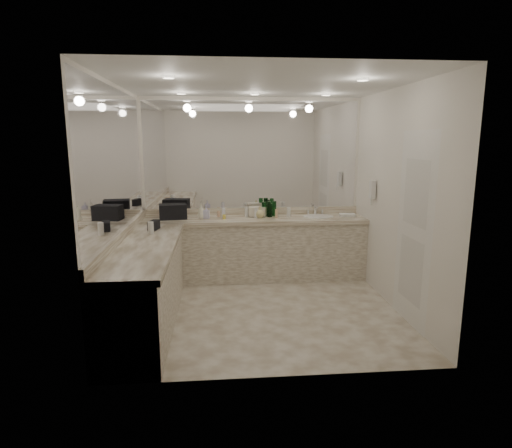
{
  "coord_description": "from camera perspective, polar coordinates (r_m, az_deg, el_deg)",
  "views": [
    {
      "loc": [
        -0.5,
        -4.82,
        2.0
      ],
      "look_at": [
        -0.03,
        0.4,
        0.97
      ],
      "focal_mm": 30.0,
      "sensor_mm": 36.0,
      "label": 1
    }
  ],
  "objects": [
    {
      "name": "amenity_bottle_0",
      "position": [
        6.27,
        2.73,
        1.43
      ],
      "size": [
        0.04,
        0.04,
        0.08
      ],
      "primitive_type": "cylinder",
      "color": "silver",
      "rests_on": "vanity_back_top"
    },
    {
      "name": "door",
      "position": [
        4.89,
        20.27,
        -0.74
      ],
      "size": [
        0.02,
        0.82,
        2.1
      ],
      "primitive_type": "cube",
      "color": "white",
      "rests_on": "wall_right"
    },
    {
      "name": "mirror_left",
      "position": [
        4.95,
        -18.0,
        8.02
      ],
      "size": [
        0.01,
        2.92,
        1.55
      ],
      "primitive_type": "cube",
      "color": "white",
      "rests_on": "wall_left"
    },
    {
      "name": "amenity_bottle_7",
      "position": [
        6.21,
        4.38,
        1.59
      ],
      "size": [
        0.05,
        0.05,
        0.14
      ],
      "primitive_type": "cylinder",
      "color": "white",
      "rests_on": "vanity_back_top"
    },
    {
      "name": "vanity_back_base",
      "position": [
        6.24,
        -0.35,
        -3.49
      ],
      "size": [
        3.2,
        0.6,
        0.84
      ],
      "primitive_type": "cube",
      "color": "silver",
      "rests_on": "floor"
    },
    {
      "name": "backsplash_left",
      "position": [
        5.05,
        -17.35,
        -1.35
      ],
      "size": [
        0.04,
        3.0,
        0.1
      ],
      "primitive_type": "cube",
      "color": "silver",
      "rests_on": "vanity_left_top"
    },
    {
      "name": "vanity_left_base",
      "position": [
        4.85,
        -14.47,
        -8.2
      ],
      "size": [
        0.6,
        2.4,
        0.84
      ],
      "primitive_type": "cube",
      "color": "silver",
      "rests_on": "floor"
    },
    {
      "name": "sink",
      "position": [
        6.29,
        8.31,
        0.93
      ],
      "size": [
        0.44,
        0.44,
        0.03
      ],
      "primitive_type": "cylinder",
      "color": "white",
      "rests_on": "vanity_back_top"
    },
    {
      "name": "green_bottle_1",
      "position": [
        6.26,
        1.93,
        1.92
      ],
      "size": [
        0.06,
        0.06,
        0.19
      ],
      "primitive_type": "cylinder",
      "color": "#13561F",
      "rests_on": "vanity_back_top"
    },
    {
      "name": "wall_back",
      "position": [
        6.38,
        -0.58,
        4.87
      ],
      "size": [
        3.2,
        0.02,
        2.6
      ],
      "primitive_type": "cube",
      "color": "silver",
      "rests_on": "floor"
    },
    {
      "name": "hand_towel",
      "position": [
        6.39,
        12.07,
        1.18
      ],
      "size": [
        0.23,
        0.16,
        0.04
      ],
      "primitive_type": "cube",
      "rotation": [
        0.0,
        0.0,
        -0.06
      ],
      "color": "white",
      "rests_on": "vanity_back_top"
    },
    {
      "name": "vanity_back_top",
      "position": [
        6.13,
        -0.35,
        0.55
      ],
      "size": [
        3.2,
        0.64,
        0.06
      ],
      "primitive_type": "cube",
      "color": "silver",
      "rests_on": "vanity_back_base"
    },
    {
      "name": "ceiling",
      "position": [
        4.88,
        0.84,
        18.23
      ],
      "size": [
        3.2,
        3.2,
        0.0
      ],
      "primitive_type": "plane",
      "color": "white",
      "rests_on": "floor"
    },
    {
      "name": "vanity_left_top",
      "position": [
        4.72,
        -14.61,
        -3.04
      ],
      "size": [
        0.64,
        2.42,
        0.06
      ],
      "primitive_type": "cube",
      "color": "silver",
      "rests_on": "vanity_left_base"
    },
    {
      "name": "green_bottle_2",
      "position": [
        6.23,
        1.69,
        2.01
      ],
      "size": [
        0.06,
        0.06,
        0.22
      ],
      "primitive_type": "cylinder",
      "color": "#13561F",
      "rests_on": "vanity_back_top"
    },
    {
      "name": "soap_bottle_a",
      "position": [
        6.1,
        -7.33,
        1.72
      ],
      "size": [
        0.1,
        0.1,
        0.22
      ],
      "primitive_type": "imported",
      "rotation": [
        0.0,
        0.0,
        -0.22
      ],
      "color": "white",
      "rests_on": "vanity_back_top"
    },
    {
      "name": "floor",
      "position": [
        5.24,
        0.76,
        -11.27
      ],
      "size": [
        3.2,
        3.2,
        0.0
      ],
      "primitive_type": "plane",
      "color": "beige",
      "rests_on": "ground"
    },
    {
      "name": "amenity_bottle_4",
      "position": [
        6.11,
        -4.35,
        1.47
      ],
      "size": [
        0.05,
        0.05,
        0.15
      ],
      "primitive_type": "cylinder",
      "color": "silver",
      "rests_on": "vanity_back_top"
    },
    {
      "name": "amenity_bottle_1",
      "position": [
        6.2,
        -1.27,
        1.62
      ],
      "size": [
        0.06,
        0.06,
        0.14
      ],
      "primitive_type": "cylinder",
      "color": "white",
      "rests_on": "vanity_back_top"
    },
    {
      "name": "amenity_bottle_3",
      "position": [
        6.12,
        0.0,
        1.44
      ],
      "size": [
        0.05,
        0.05,
        0.13
      ],
      "primitive_type": "cylinder",
      "color": "white",
      "rests_on": "vanity_back_top"
    },
    {
      "name": "mirror_back",
      "position": [
        6.33,
        -0.58,
        9.13
      ],
      "size": [
        3.12,
        0.01,
        1.55
      ],
      "primitive_type": "cube",
      "color": "white",
      "rests_on": "wall_back"
    },
    {
      "name": "amenity_bottle_5",
      "position": [
        6.1,
        2.73,
        1.38
      ],
      "size": [
        0.04,
        0.04,
        0.13
      ],
      "primitive_type": "cylinder",
      "color": "#E0B28C",
      "rests_on": "vanity_back_top"
    },
    {
      "name": "black_toiletry_bag",
      "position": [
        6.15,
        -11.02,
        1.68
      ],
      "size": [
        0.41,
        0.29,
        0.22
      ],
      "primitive_type": "cube",
      "rotation": [
        0.0,
        0.0,
        0.15
      ],
      "color": "black",
      "rests_on": "vanity_back_top"
    },
    {
      "name": "black_bag_spill",
      "position": [
        5.45,
        -13.46,
        -0.2
      ],
      "size": [
        0.14,
        0.22,
        0.11
      ],
      "primitive_type": "cube",
      "rotation": [
        0.0,
        0.0,
        -0.22
      ],
      "color": "black",
      "rests_on": "vanity_left_top"
    },
    {
      "name": "green_bottle_4",
      "position": [
        6.18,
        1.85,
        1.85
      ],
      "size": [
        0.07,
        0.07,
        0.2
      ],
      "primitive_type": "cylinder",
      "color": "#13561F",
      "rests_on": "vanity_back_top"
    },
    {
      "name": "cream_cosmetic_case",
      "position": [
        6.23,
        0.15,
        1.63
      ],
      "size": [
        0.25,
        0.16,
        0.14
      ],
      "primitive_type": "cube",
      "rotation": [
        0.0,
        0.0,
        -0.07
      ],
      "color": "beige",
      "rests_on": "vanity_back_top"
    },
    {
      "name": "green_bottle_0",
      "position": [
        6.2,
        1.04,
        1.96
      ],
      "size": [
        0.06,
        0.06,
        0.21
      ],
      "primitive_type": "cylinder",
      "color": "#13561F",
      "rests_on": "vanity_back_top"
    },
    {
      "name": "soap_bottle_b",
      "position": [
        6.1,
        -6.63,
        1.55
      ],
      "size": [
        0.1,
        0.1,
        0.18
      ],
      "primitive_type": "imported",
      "rotation": [
        0.0,
        0.0,
        -0.24
      ],
      "color": "silver",
      "rests_on": "vanity_back_top"
    },
    {
      "name": "faucet",
      "position": [
        6.48,
        7.9,
        1.91
      ],
      "size": [
        0.24,
        0.16,
        0.14
      ],
      "primitive_type": "cube",
      "color": "silver",
      "rests_on": "vanity_back_top"
    },
    {
      "name": "wall_phone",
      "position": [
        5.92,
        15.27,
        4.48
      ],
      "size": [
        0.06,
        0.1,
        0.24
      ],
      "primitive_type": "cube",
      "color": "white",
      "rests_on": "wall_right"
    },
    {
      "name": "wall_right",
      "position": [
        5.3,
        18.3,
        3.01
      ],
      "size": [
        0.02,
        3.0,
        2.6
      ],
      "primitive_type": "cube",
      "color": "silver",
      "rests_on": "floor"
    },
    {
      "name": "lotion_left",
      "position": [
        5.2,
        -13.85,
        -0.48
      ],
      "size": [
        0.07,
        0.07,
        0.16
      ],
      "primitive_type": "cylinder",
      "color": "white",
      "rests_on": "vanity_left_top"
    },
    {
      "name": "green_bottle_3",
      "position": [
        6.3,
        2.44,
        2.1
      ],
      "size": [
        0.06,
        0.06,
        0.22
      ],
      "primitive_type": "cylinder",
      "color": "#13561F",
      "rests_on": "vanity_back_top"
    },
    {
      "name": "amenity_bottle_6",
      "position": [
        6.05,
        -4.27,
        0.97
      ],
      "size": [
        0.04,
        0.04,
        0.06
      ],
      "primitive_type": "cylinder",
      "color": "#F2D84C",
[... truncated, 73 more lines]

